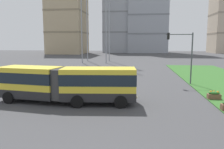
% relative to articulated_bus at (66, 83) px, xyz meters
% --- Properties ---
extents(articulated_bus, '(12.05, 3.46, 3.00)m').
position_rel_articulated_bus_xyz_m(articulated_bus, '(0.00, 0.00, 0.00)').
color(articulated_bus, yellow).
rests_on(articulated_bus, ground).
extents(car_maroon_sedan, '(4.52, 2.27, 1.58)m').
position_rel_articulated_bus_xyz_m(car_maroon_sedan, '(-1.77, 7.68, -0.90)').
color(car_maroon_sedan, maroon).
rests_on(car_maroon_sedan, ground).
extents(flower_planter_5, '(1.10, 0.56, 0.74)m').
position_rel_articulated_bus_xyz_m(flower_planter_5, '(12.79, 2.44, -1.23)').
color(flower_planter_5, brown).
rests_on(flower_planter_5, grass_median).
extents(traffic_light_far_right, '(3.21, 0.28, 6.22)m').
position_rel_articulated_bus_xyz_m(traffic_light_far_right, '(11.41, 9.85, 2.56)').
color(traffic_light_far_right, '#474C51').
rests_on(traffic_light_far_right, ground).
extents(apartment_tower_west, '(15.30, 18.50, 35.88)m').
position_rel_articulated_bus_xyz_m(apartment_tower_west, '(-25.74, 82.48, 16.31)').
color(apartment_tower_west, tan).
rests_on(apartment_tower_west, ground).
extents(apartment_tower_westcentre, '(19.52, 20.07, 38.09)m').
position_rel_articulated_bus_xyz_m(apartment_tower_westcentre, '(-1.55, 100.11, 17.41)').
color(apartment_tower_westcentre, '#9EA3AD').
rests_on(apartment_tower_westcentre, ground).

